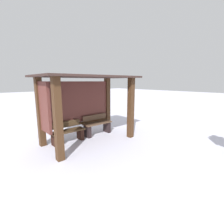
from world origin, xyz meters
name	(u,v)px	position (x,y,z in m)	size (l,w,h in m)	color
ground_plane	(90,141)	(0.00, 0.00, 0.00)	(60.00, 60.00, 0.00)	silver
bus_shelter	(82,97)	(-0.11, 0.21, 1.53)	(3.26, 1.86, 2.22)	#402816
bench_left_inside	(68,133)	(-0.62, 0.39, 0.32)	(1.14, 0.37, 0.70)	#44311E
bench_center_inside	(97,126)	(0.62, 0.39, 0.35)	(1.14, 0.40, 0.76)	brown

